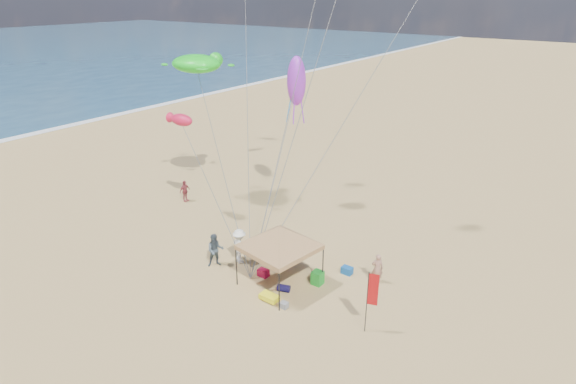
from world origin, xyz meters
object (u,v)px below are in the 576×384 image
at_px(person_far_a, 185,191).
at_px(person_near_b, 215,250).
at_px(cooler_blue, 347,270).
at_px(chair_yellow, 263,247).
at_px(canopy_tent, 279,229).
at_px(person_near_c, 240,246).
at_px(cooler_red, 263,273).
at_px(chair_green, 318,278).
at_px(feather_flag, 371,293).
at_px(person_near_a, 377,268).
at_px(beach_cart, 269,297).

bearing_deg(person_far_a, person_near_b, -123.92).
distance_m(cooler_blue, chair_yellow, 4.84).
distance_m(canopy_tent, person_near_c, 3.66).
bearing_deg(person_near_b, cooler_red, -35.29).
relative_size(person_near_c, person_far_a, 1.27).
bearing_deg(chair_green, chair_yellow, 168.74).
bearing_deg(feather_flag, person_near_c, 172.44).
relative_size(cooler_red, person_near_b, 0.30).
relative_size(chair_green, person_near_b, 0.39).
bearing_deg(canopy_tent, person_near_b, -171.59).
relative_size(cooler_red, person_far_a, 0.36).
bearing_deg(person_far_a, chair_yellow, -106.29).
distance_m(chair_green, person_near_a, 2.95).
relative_size(cooler_blue, person_near_c, 0.28).
relative_size(feather_flag, person_far_a, 1.94).
relative_size(person_near_b, person_far_a, 1.20).
relative_size(beach_cart, person_near_c, 0.47).
distance_m(beach_cart, person_far_a, 12.99).
bearing_deg(person_near_b, feather_flag, -49.78).
distance_m(person_near_a, person_near_b, 8.27).
bearing_deg(person_near_b, cooler_blue, -19.76).
height_order(cooler_blue, beach_cart, cooler_blue).
relative_size(canopy_tent, beach_cart, 6.56).
xyz_separation_m(beach_cart, person_near_b, (-4.18, 0.81, 0.71)).
xyz_separation_m(feather_flag, chair_yellow, (-7.76, 2.58, -1.61)).
relative_size(canopy_tent, cooler_blue, 10.93).
relative_size(chair_yellow, person_near_c, 0.37).
bearing_deg(person_near_b, beach_cart, -60.24).
bearing_deg(canopy_tent, person_far_a, 159.35).
bearing_deg(feather_flag, canopy_tent, 172.91).
bearing_deg(canopy_tent, chair_yellow, 143.20).
height_order(chair_yellow, person_near_b, person_near_b).
bearing_deg(beach_cart, chair_green, 67.23).
bearing_deg(person_far_a, person_near_a, -96.21).
bearing_deg(beach_cart, chair_yellow, 132.35).
xyz_separation_m(chair_green, chair_yellow, (-4.06, 0.81, 0.00)).
distance_m(cooler_red, chair_green, 2.79).
relative_size(chair_green, person_far_a, 0.46).
bearing_deg(person_near_a, feather_flag, 81.22).
bearing_deg(chair_green, person_far_a, 166.23).
bearing_deg(person_near_a, cooler_red, 0.12).
xyz_separation_m(chair_yellow, beach_cart, (3.01, -3.30, -0.15)).
bearing_deg(cooler_blue, canopy_tent, -127.95).
bearing_deg(person_near_c, cooler_blue, -132.05).
bearing_deg(person_near_c, person_near_a, -135.89).
bearing_deg(cooler_blue, chair_green, -112.92).
height_order(cooler_red, chair_green, chair_green).
xyz_separation_m(feather_flag, person_near_b, (-8.93, 0.09, -1.05)).
distance_m(feather_flag, chair_yellow, 8.34).
xyz_separation_m(cooler_red, beach_cart, (1.54, -1.47, 0.01)).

